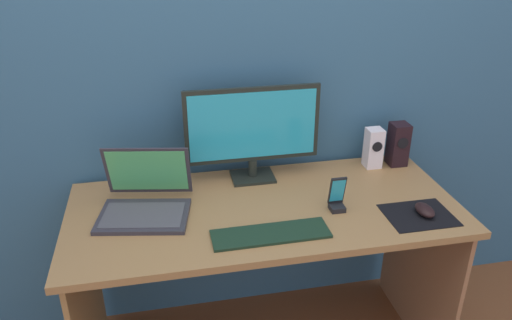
# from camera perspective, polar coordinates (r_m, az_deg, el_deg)

# --- Properties ---
(wall_back) EXTENTS (6.00, 0.04, 2.50)m
(wall_back) POSITION_cam_1_polar(r_m,az_deg,el_deg) (2.09, -1.19, 11.80)
(wall_back) COLOR #335E7B
(wall_back) RESTS_ON ground_plane
(desk) EXTENTS (1.50, 0.67, 0.76)m
(desk) POSITION_cam_1_polar(r_m,az_deg,el_deg) (2.02, 0.95, -9.06)
(desk) COLOR #9D7241
(desk) RESTS_ON ground_plane
(monitor) EXTENTS (0.56, 0.14, 0.40)m
(monitor) POSITION_cam_1_polar(r_m,az_deg,el_deg) (2.04, -0.36, 3.47)
(monitor) COLOR black
(monitor) RESTS_ON desk
(speaker_right) EXTENTS (0.08, 0.08, 0.19)m
(speaker_right) POSITION_cam_1_polar(r_m,az_deg,el_deg) (2.30, 15.91, 1.74)
(speaker_right) COLOR black
(speaker_right) RESTS_ON desk
(speaker_near_monitor) EXTENTS (0.07, 0.07, 0.18)m
(speaker_near_monitor) POSITION_cam_1_polar(r_m,az_deg,el_deg) (2.26, 13.26, 1.35)
(speaker_near_monitor) COLOR white
(speaker_near_monitor) RESTS_ON desk
(laptop) EXTENTS (0.37, 0.35, 0.23)m
(laptop) POSITION_cam_1_polar(r_m,az_deg,el_deg) (1.92, -12.54, -4.53)
(laptop) COLOR #312F37
(laptop) RESTS_ON desk
(keyboard_external) EXTENTS (0.42, 0.13, 0.01)m
(keyboard_external) POSITION_cam_1_polar(r_m,az_deg,el_deg) (1.77, 1.68, -8.42)
(keyboard_external) COLOR #182F1D
(keyboard_external) RESTS_ON desk
(mousepad) EXTENTS (0.25, 0.20, 0.00)m
(mousepad) POSITION_cam_1_polar(r_m,az_deg,el_deg) (1.97, 18.06, -5.99)
(mousepad) COLOR black
(mousepad) RESTS_ON desk
(mouse) EXTENTS (0.06, 0.10, 0.04)m
(mouse) POSITION_cam_1_polar(r_m,az_deg,el_deg) (1.97, 18.70, -5.43)
(mouse) COLOR black
(mouse) RESTS_ON mousepad
(phone_in_dock) EXTENTS (0.06, 0.06, 0.14)m
(phone_in_dock) POSITION_cam_1_polar(r_m,az_deg,el_deg) (1.91, 9.24, -4.33)
(phone_in_dock) COLOR black
(phone_in_dock) RESTS_ON desk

